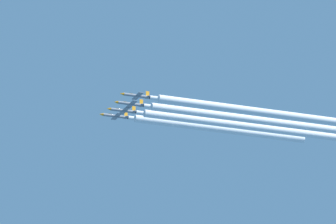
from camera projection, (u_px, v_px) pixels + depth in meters
name	position (u px, v px, depth m)	size (l,w,h in m)	color
jet_far_left	(136.00, 96.00, 409.89)	(7.76, 11.31, 2.72)	slate
jet_inner_left	(130.00, 104.00, 417.02)	(7.76, 11.31, 2.72)	slate
jet_center	(122.00, 110.00, 423.11)	(7.76, 11.31, 2.72)	slate
jet_inner_right	(114.00, 116.00, 430.68)	(7.76, 11.31, 2.72)	slate
smoke_trail_far_left	(262.00, 112.00, 426.25)	(2.80, 86.74, 2.80)	white
smoke_trail_inner_left	(246.00, 119.00, 432.22)	(2.80, 79.85, 2.80)	white
smoke_trail_center	(244.00, 126.00, 439.27)	(2.80, 85.54, 2.80)	white
smoke_trail_inner_right	(218.00, 129.00, 444.52)	(2.80, 71.79, 2.80)	white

